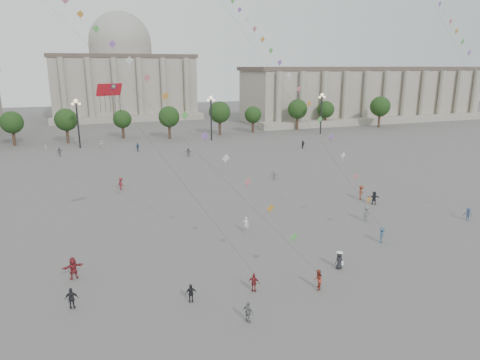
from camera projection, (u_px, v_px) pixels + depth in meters
name	position (u px, v px, depth m)	size (l,w,h in m)	color
ground	(270.00, 286.00, 35.18)	(360.00, 360.00, 0.00)	#575452
hall_east	(364.00, 94.00, 142.78)	(84.00, 26.22, 17.20)	gray
hall_central	(123.00, 75.00, 149.04)	(48.30, 34.30, 35.50)	gray
tree_row	(143.00, 117.00, 104.74)	(137.12, 5.12, 8.00)	#332219
lamp_post_mid_west	(77.00, 114.00, 92.08)	(2.00, 0.90, 10.65)	#262628
lamp_post_mid_east	(211.00, 110.00, 101.83)	(2.00, 0.90, 10.65)	#262628
lamp_post_far_east	(322.00, 106.00, 111.57)	(2.00, 0.90, 10.65)	#262628
person_crowd_0	(138.00, 147.00, 90.12)	(1.06, 0.44, 1.80)	#324871
person_crowd_3	(374.00, 198.00, 55.68)	(1.62, 0.51, 1.74)	#222228
person_crowd_4	(102.00, 144.00, 93.41)	(1.63, 0.52, 1.76)	silver
person_crowd_6	(367.00, 214.00, 49.58)	(1.20, 0.69, 1.85)	slate
person_crowd_7	(274.00, 175.00, 67.68)	(1.38, 0.44, 1.48)	#B8B8B3
person_crowd_8	(361.00, 192.00, 57.73)	(1.26, 0.72, 1.95)	brown
person_crowd_9	(303.00, 145.00, 93.50)	(1.55, 0.49, 1.67)	black
person_crowd_10	(46.00, 148.00, 89.79)	(0.54, 0.36, 1.49)	#B4B3AF
person_crowd_12	(188.00, 152.00, 85.25)	(1.55, 0.49, 1.67)	slate
person_crowd_13	(246.00, 225.00, 46.32)	(0.64, 0.42, 1.75)	silver
person_crowd_14	(468.00, 214.00, 49.89)	(0.97, 0.56, 1.51)	navy
person_crowd_16	(59.00, 152.00, 85.22)	(1.08, 0.45, 1.84)	slate
person_crowd_17	(121.00, 184.00, 62.18)	(1.18, 0.68, 1.82)	maroon
tourist_0	(254.00, 283.00, 34.09)	(0.93, 0.39, 1.58)	maroon
tourist_1	(191.00, 293.00, 32.57)	(0.88, 0.37, 1.50)	black
tourist_2	(73.00, 268.00, 36.16)	(1.79, 0.57, 1.93)	maroon
tourist_3	(248.00, 312.00, 30.01)	(0.92, 0.38, 1.57)	slate
tourist_4	(72.00, 298.00, 31.68)	(0.99, 0.41, 1.69)	#232227
kite_flyer_0	(318.00, 280.00, 34.38)	(0.84, 0.65, 1.73)	#9C3A2A
kite_flyer_1	(382.00, 235.00, 43.60)	(1.04, 0.60, 1.60)	#314C6E
hat_person	(339.00, 260.00, 37.97)	(0.81, 0.60, 1.69)	black
dragon_kite	(111.00, 100.00, 35.44)	(5.86, 5.16, 19.13)	red
kite_train_mid	(236.00, 11.00, 63.07)	(10.42, 56.72, 73.43)	#3F3F3F
kite_train_east	(459.00, 41.00, 58.55)	(14.30, 40.48, 56.37)	#3F3F3F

